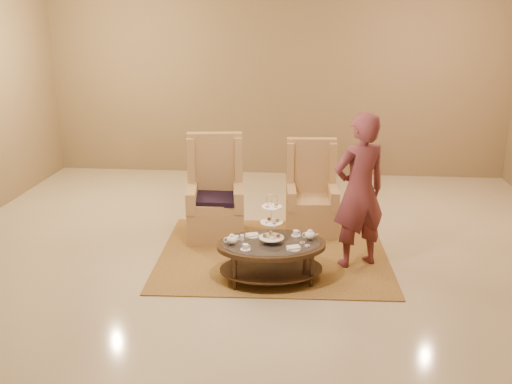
# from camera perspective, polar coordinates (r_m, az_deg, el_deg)

# --- Properties ---
(ground) EXTENTS (8.00, 8.00, 0.00)m
(ground) POSITION_cam_1_polar(r_m,az_deg,el_deg) (6.65, 0.10, -7.29)
(ground) COLOR #C7B694
(ground) RESTS_ON ground
(ceiling) EXTENTS (8.00, 8.00, 0.02)m
(ceiling) POSITION_cam_1_polar(r_m,az_deg,el_deg) (6.65, 0.10, -7.29)
(ceiling) COLOR beige
(ceiling) RESTS_ON ground
(wall_back) EXTENTS (8.00, 0.04, 3.50)m
(wall_back) POSITION_cam_1_polar(r_m,az_deg,el_deg) (10.08, 2.10, 11.56)
(wall_back) COLOR olive
(wall_back) RESTS_ON ground
(rug) EXTENTS (2.80, 2.36, 0.01)m
(rug) POSITION_cam_1_polar(r_m,az_deg,el_deg) (6.92, 1.75, -6.20)
(rug) COLOR olive
(rug) RESTS_ON ground
(tea_table) EXTENTS (1.29, 0.99, 0.98)m
(tea_table) POSITION_cam_1_polar(r_m,az_deg,el_deg) (6.15, 1.54, -5.77)
(tea_table) COLOR black
(tea_table) RESTS_ON ground
(armchair_left) EXTENTS (0.80, 0.82, 1.32)m
(armchair_left) POSITION_cam_1_polar(r_m,az_deg,el_deg) (7.39, -4.06, -1.02)
(armchair_left) COLOR tan
(armchair_left) RESTS_ON ground
(armchair_right) EXTENTS (0.70, 0.72, 1.21)m
(armchair_right) POSITION_cam_1_polar(r_m,az_deg,el_deg) (7.59, 5.53, -0.89)
(armchair_right) COLOR tan
(armchair_right) RESTS_ON ground
(person) EXTENTS (0.77, 0.67, 1.78)m
(person) POSITION_cam_1_polar(r_m,az_deg,el_deg) (6.44, 10.29, 0.05)
(person) COLOR brown
(person) RESTS_ON ground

